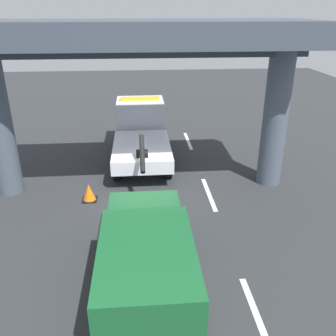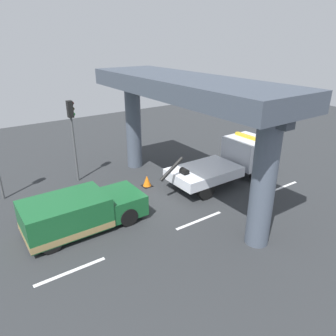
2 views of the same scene
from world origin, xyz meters
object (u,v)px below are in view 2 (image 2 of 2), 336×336
at_px(tow_truck_white, 230,161).
at_px(towed_van_green, 79,213).
at_px(traffic_light_far, 72,124).
at_px(traffic_cone_orange, 147,181).

height_order(tow_truck_white, towed_van_green, tow_truck_white).
height_order(tow_truck_white, traffic_light_far, traffic_light_far).
xyz_separation_m(towed_van_green, traffic_light_far, (1.72, 4.94, 2.60)).
bearing_deg(towed_van_green, tow_truck_white, 0.00).
relative_size(traffic_light_far, traffic_cone_orange, 7.35).
distance_m(towed_van_green, traffic_cone_orange, 5.04).
bearing_deg(towed_van_green, traffic_cone_orange, 23.25).
relative_size(towed_van_green, traffic_cone_orange, 8.20).
distance_m(traffic_light_far, traffic_cone_orange, 5.16).
distance_m(tow_truck_white, traffic_light_far, 9.08).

